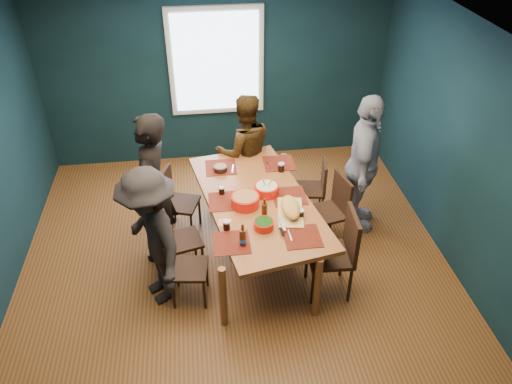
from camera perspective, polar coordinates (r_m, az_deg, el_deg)
room at (r=5.40m, az=-2.95°, el=4.69°), size 5.01×5.01×2.71m
dining_table at (r=5.62m, az=0.18°, el=-1.44°), size 1.49×2.35×0.83m
chair_left_far at (r=6.23m, az=-9.34°, el=-0.59°), size 0.50×0.50×0.88m
chair_left_mid at (r=5.65m, az=-9.17°, el=-5.03°), size 0.47×0.47×0.86m
chair_left_near at (r=5.32m, az=-8.63°, el=-8.04°), size 0.43×0.43×0.86m
chair_right_far at (r=6.48m, az=6.91°, el=0.87°), size 0.43×0.43×0.83m
chair_right_mid at (r=6.05m, az=8.87°, el=-1.52°), size 0.49×0.49×0.91m
chair_right_near at (r=5.36m, az=9.54°, el=-6.28°), size 0.49×0.49×1.03m
person_far_left at (r=5.69m, az=-11.71°, el=0.28°), size 0.58×0.75×1.83m
person_back at (r=6.54m, az=-1.29°, el=4.66°), size 0.82×0.67×1.58m
person_right at (r=6.18m, az=12.15°, el=3.04°), size 0.75×1.14×1.80m
person_near_left at (r=5.19m, az=-11.83°, el=-5.19°), size 0.97×1.19×1.61m
bowl_salad at (r=5.44m, az=-1.23°, el=-0.96°), size 0.31×0.31×0.13m
bowl_dumpling at (r=5.63m, az=1.22°, el=0.33°), size 0.27×0.27×0.25m
bowl_herbs at (r=5.14m, az=0.89°, el=-3.71°), size 0.21×0.21×0.09m
cutting_board at (r=5.33m, az=3.96°, el=-1.91°), size 0.34×0.67×0.14m
small_bowl at (r=6.05m, az=-4.09°, el=2.73°), size 0.17×0.17×0.07m
beer_bottle_a at (r=4.91m, az=-1.52°, el=-5.23°), size 0.07×0.07×0.27m
beer_bottle_b at (r=5.25m, az=0.97°, el=-2.10°), size 0.06×0.06×0.24m
cola_glass_a at (r=5.12m, az=-3.39°, el=-3.76°), size 0.08×0.08×0.11m
cola_glass_b at (r=5.31m, az=5.18°, el=-2.43°), size 0.07×0.07×0.09m
cola_glass_c at (r=6.03m, az=2.90°, el=2.89°), size 0.08×0.08×0.11m
cola_glass_d at (r=5.64m, az=-3.94°, el=0.21°), size 0.07×0.07×0.09m
napkin_a at (r=5.66m, az=3.49°, el=-0.24°), size 0.16×0.16×0.00m
napkin_b at (r=5.25m, az=-3.60°, el=-3.51°), size 0.15×0.15×0.00m
napkin_c at (r=5.06m, az=5.54°, el=-5.33°), size 0.20×0.20×0.00m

